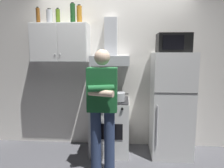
% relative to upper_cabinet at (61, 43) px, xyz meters
% --- Properties ---
extents(ground_plane, '(7.00, 7.00, 0.00)m').
position_rel_upper_cabinet_xyz_m(ground_plane, '(0.85, -0.37, -1.75)').
color(ground_plane, '#4C4C51').
extents(back_wall_tiled, '(4.80, 0.10, 2.70)m').
position_rel_upper_cabinet_xyz_m(back_wall_tiled, '(0.85, 0.23, -0.40)').
color(back_wall_tiled, silver).
rests_on(back_wall_tiled, ground_plane).
extents(upper_cabinet, '(0.90, 0.37, 0.60)m').
position_rel_upper_cabinet_xyz_m(upper_cabinet, '(0.00, 0.00, 0.00)').
color(upper_cabinet, silver).
extents(stove_oven, '(0.60, 0.62, 0.87)m').
position_rel_upper_cabinet_xyz_m(stove_oven, '(0.80, -0.13, -1.32)').
color(stove_oven, white).
rests_on(stove_oven, ground_plane).
extents(range_hood, '(0.60, 0.44, 0.75)m').
position_rel_upper_cabinet_xyz_m(range_hood, '(0.80, 0.00, -0.15)').
color(range_hood, '#B7BABF').
extents(refrigerator, '(0.60, 0.62, 1.60)m').
position_rel_upper_cabinet_xyz_m(refrigerator, '(1.75, -0.12, -0.95)').
color(refrigerator, silver).
rests_on(refrigerator, ground_plane).
extents(microwave, '(0.48, 0.37, 0.28)m').
position_rel_upper_cabinet_xyz_m(microwave, '(1.75, -0.11, -0.01)').
color(microwave, black).
rests_on(microwave, refrigerator).
extents(person_standing, '(0.38, 0.33, 1.64)m').
position_rel_upper_cabinet_xyz_m(person_standing, '(0.75, -0.73, -0.85)').
color(person_standing, navy).
rests_on(person_standing, ground_plane).
extents(cooking_pot, '(0.32, 0.22, 0.13)m').
position_rel_upper_cabinet_xyz_m(cooking_pot, '(0.93, -0.24, -0.81)').
color(cooking_pot, '#B7BABF').
rests_on(cooking_pot, stove_oven).
extents(bottle_wine_green, '(0.08, 0.08, 0.31)m').
position_rel_upper_cabinet_xyz_m(bottle_wine_green, '(0.21, -0.02, 0.45)').
color(bottle_wine_green, '#19471E').
rests_on(bottle_wine_green, upper_cabinet).
extents(bottle_canister_steel, '(0.10, 0.10, 0.23)m').
position_rel_upper_cabinet_xyz_m(bottle_canister_steel, '(-0.15, -0.03, 0.41)').
color(bottle_canister_steel, '#B2B5BA').
rests_on(bottle_canister_steel, upper_cabinet).
extents(bottle_liquor_amber, '(0.08, 0.08, 0.28)m').
position_rel_upper_cabinet_xyz_m(bottle_liquor_amber, '(0.32, -0.02, 0.43)').
color(bottle_liquor_amber, '#B7721E').
rests_on(bottle_liquor_amber, upper_cabinet).
extents(bottle_olive_oil, '(0.07, 0.07, 0.24)m').
position_rel_upper_cabinet_xyz_m(bottle_olive_oil, '(-0.04, 0.03, 0.41)').
color(bottle_olive_oil, '#4C6B19').
rests_on(bottle_olive_oil, upper_cabinet).
extents(bottle_beer_brown, '(0.06, 0.06, 0.26)m').
position_rel_upper_cabinet_xyz_m(bottle_beer_brown, '(-0.35, 0.01, 0.42)').
color(bottle_beer_brown, brown).
rests_on(bottle_beer_brown, upper_cabinet).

